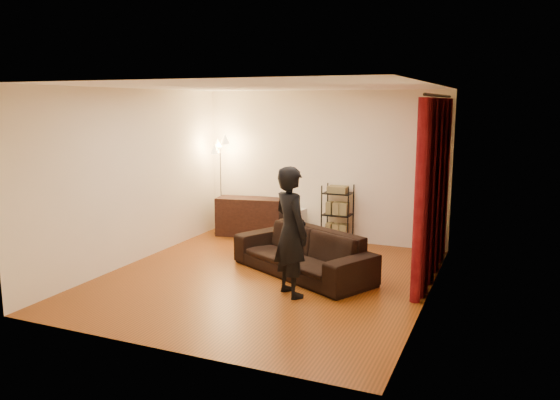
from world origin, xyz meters
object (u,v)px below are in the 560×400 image
at_px(sofa, 302,252).
at_px(wire_shelf, 337,215).
at_px(person, 291,232).
at_px(floor_lamp, 221,187).
at_px(media_cabinet, 250,217).
at_px(storage_boxes, 296,224).

bearing_deg(sofa, wire_shelf, 119.06).
bearing_deg(wire_shelf, person, -109.74).
bearing_deg(floor_lamp, wire_shelf, 4.08).
xyz_separation_m(person, wire_shelf, (-0.22, 2.75, -0.32)).
distance_m(media_cabinet, wire_shelf, 1.71).
bearing_deg(media_cabinet, storage_boxes, -5.78).
bearing_deg(person, media_cabinet, -16.19).
xyz_separation_m(wire_shelf, floor_lamp, (-2.26, -0.16, 0.38)).
bearing_deg(media_cabinet, person, -64.41).
xyz_separation_m(sofa, media_cabinet, (-1.75, 1.83, 0.03)).
xyz_separation_m(person, floor_lamp, (-2.48, 2.59, 0.06)).
height_order(storage_boxes, wire_shelf, wire_shelf).
distance_m(sofa, media_cabinet, 2.53).
bearing_deg(sofa, person, -51.38).
distance_m(media_cabinet, floor_lamp, 0.79).
distance_m(sofa, floor_lamp, 2.93).
height_order(person, storage_boxes, person).
xyz_separation_m(sofa, floor_lamp, (-2.31, 1.71, 0.58)).
bearing_deg(sofa, media_cabinet, 161.38).
xyz_separation_m(media_cabinet, floor_lamp, (-0.55, -0.11, 0.55)).
relative_size(wire_shelf, floor_lamp, 0.58).
relative_size(person, wire_shelf, 1.60).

